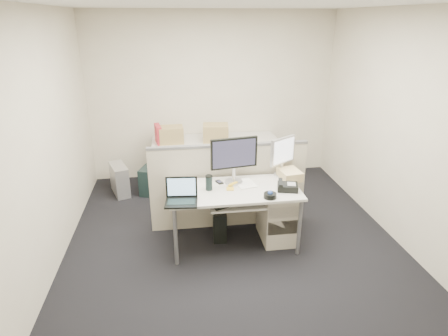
{
  "coord_description": "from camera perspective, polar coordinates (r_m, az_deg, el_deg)",
  "views": [
    {
      "loc": [
        -0.67,
        -3.86,
        2.57
      ],
      "look_at": [
        -0.1,
        0.15,
        0.94
      ],
      "focal_mm": 30.0,
      "sensor_mm": 36.0,
      "label": 1
    }
  ],
  "objects": [
    {
      "name": "cardboard_box_left",
      "position": [
        5.92,
        -8.04,
        4.96
      ],
      "size": [
        0.38,
        0.3,
        0.28
      ],
      "primitive_type": "cube",
      "rotation": [
        0.0,
        0.0,
        0.04
      ],
      "color": "#9D834A",
      "rests_on": "back_counter"
    },
    {
      "name": "banana",
      "position": [
        4.41,
        1.38,
        -2.44
      ],
      "size": [
        0.16,
        0.13,
        0.04
      ],
      "primitive_type": "ellipsoid",
      "rotation": [
        0.0,
        0.0,
        0.63
      ],
      "color": "yellow",
      "rests_on": "desk"
    },
    {
      "name": "cellphone",
      "position": [
        4.48,
        -0.72,
        -2.16
      ],
      "size": [
        0.1,
        0.12,
        0.01
      ],
      "primitive_type": "cube",
      "rotation": [
        0.0,
        0.0,
        0.39
      ],
      "color": "black",
      "rests_on": "desk"
    },
    {
      "name": "cubicle_partition",
      "position": [
        4.8,
        0.69,
        -2.92
      ],
      "size": [
        2.0,
        0.06,
        1.1
      ],
      "primitive_type": "cube",
      "color": "#AB9E89",
      "rests_on": "floor"
    },
    {
      "name": "wall_left",
      "position": [
        4.26,
        -25.91,
        3.07
      ],
      "size": [
        0.02,
        4.5,
        2.7
      ],
      "primitive_type": "cube",
      "color": "beige",
      "rests_on": "ground"
    },
    {
      "name": "pc_tower_desk",
      "position": [
        4.74,
        -0.69,
        -8.23
      ],
      "size": [
        0.19,
        0.42,
        0.38
      ],
      "primitive_type": "cube",
      "rotation": [
        0.0,
        0.0,
        -0.08
      ],
      "color": "black",
      "rests_on": "floor"
    },
    {
      "name": "travel_mug",
      "position": [
        4.28,
        -2.31,
        -2.32
      ],
      "size": [
        0.08,
        0.08,
        0.17
      ],
      "primitive_type": "cylinder",
      "rotation": [
        0.0,
        0.0,
        0.08
      ],
      "color": "black",
      "rests_on": "desk"
    },
    {
      "name": "drawer_pedestal",
      "position": [
        4.67,
        8.16,
        -7.02
      ],
      "size": [
        0.4,
        0.55,
        0.65
      ],
      "primitive_type": "cube",
      "color": "beige",
      "rests_on": "floor"
    },
    {
      "name": "sticky_pad",
      "position": [
        4.32,
        0.94,
        -3.17
      ],
      "size": [
        0.1,
        0.1,
        0.01
      ],
      "primitive_type": "cube",
      "rotation": [
        0.0,
        0.0,
        -0.14
      ],
      "color": "gold",
      "rests_on": "desk"
    },
    {
      "name": "laptop",
      "position": [
        3.97,
        -6.59,
        -3.75
      ],
      "size": [
        0.36,
        0.29,
        0.26
      ],
      "primitive_type": "cube",
      "rotation": [
        0.0,
        0.0,
        -0.1
      ],
      "color": "black",
      "rests_on": "desk"
    },
    {
      "name": "monitor_main",
      "position": [
        4.38,
        1.52,
        1.13
      ],
      "size": [
        0.59,
        0.3,
        0.56
      ],
      "primitive_type": "cube",
      "rotation": [
        0.0,
        0.0,
        0.15
      ],
      "color": "black",
      "rests_on": "desk"
    },
    {
      "name": "pc_tower_spare_dark",
      "position": [
        5.99,
        -11.31,
        -1.67
      ],
      "size": [
        0.32,
        0.49,
        0.42
      ],
      "primitive_type": "cube",
      "rotation": [
        0.0,
        0.0,
        -0.33
      ],
      "color": "black",
      "rests_on": "floor"
    },
    {
      "name": "desk",
      "position": [
        4.36,
        1.58,
        -3.99
      ],
      "size": [
        1.5,
        0.75,
        0.73
      ],
      "color": "#B2AEA5",
      "rests_on": "floor"
    },
    {
      "name": "red_binder",
      "position": [
        5.94,
        -9.99,
        5.02
      ],
      "size": [
        0.13,
        0.33,
        0.3
      ],
      "primitive_type": "cube",
      "rotation": [
        0.0,
        0.0,
        0.16
      ],
      "color": "#B32530",
      "rests_on": "back_counter"
    },
    {
      "name": "keyboard",
      "position": [
        4.23,
        1.23,
        -5.09
      ],
      "size": [
        0.53,
        0.35,
        0.03
      ],
      "primitive_type": "cube",
      "rotation": [
        0.0,
        0.0,
        0.38
      ],
      "color": "black",
      "rests_on": "keyboard_tray"
    },
    {
      "name": "keyboard_tray",
      "position": [
        4.22,
        1.98,
        -5.59
      ],
      "size": [
        0.62,
        0.32,
        0.02
      ],
      "primitive_type": "cube",
      "color": "#B2AEA5",
      "rests_on": "desk"
    },
    {
      "name": "trackball",
      "position": [
        4.14,
        7.04,
        -4.19
      ],
      "size": [
        0.17,
        0.17,
        0.05
      ],
      "primitive_type": "cylinder",
      "rotation": [
        0.0,
        0.0,
        -0.27
      ],
      "color": "black",
      "rests_on": "desk"
    },
    {
      "name": "paper_stack",
      "position": [
        4.46,
        3.24,
        -2.37
      ],
      "size": [
        0.27,
        0.31,
        0.01
      ],
      "primitive_type": "cube",
      "rotation": [
        0.0,
        0.0,
        0.21
      ],
      "color": "white",
      "rests_on": "desk"
    },
    {
      "name": "desk_phone",
      "position": [
        4.35,
        9.67,
        -2.88
      ],
      "size": [
        0.27,
        0.24,
        0.07
      ],
      "primitive_type": "cube",
      "rotation": [
        0.0,
        0.0,
        -0.25
      ],
      "color": "black",
      "rests_on": "desk"
    },
    {
      "name": "manila_folders",
      "position": [
        4.65,
        9.98,
        -0.98
      ],
      "size": [
        0.27,
        0.33,
        0.11
      ],
      "primitive_type": "cube",
      "rotation": [
        0.0,
        0.0,
        0.14
      ],
      "color": "#D4C77C",
      "rests_on": "desk"
    },
    {
      "name": "monitor_small",
      "position": [
        4.66,
        8.87,
        1.67
      ],
      "size": [
        0.44,
        0.38,
        0.49
      ],
      "primitive_type": "cube",
      "rotation": [
        0.0,
        0.0,
        0.57
      ],
      "color": "#B7B7BC",
      "rests_on": "desk"
    },
    {
      "name": "wall_back",
      "position": [
        6.27,
        -1.81,
        10.73
      ],
      "size": [
        4.0,
        0.02,
        2.7
      ],
      "primitive_type": "cube",
      "color": "beige",
      "rests_on": "ground"
    },
    {
      "name": "wall_right",
      "position": [
        4.85,
        25.79,
        5.17
      ],
      "size": [
        0.02,
        4.5,
        2.7
      ],
      "primitive_type": "cube",
      "color": "beige",
      "rests_on": "ground"
    },
    {
      "name": "ceiling",
      "position": [
        3.92,
        1.92,
        23.85
      ],
      "size": [
        4.0,
        4.5,
        0.01
      ],
      "primitive_type": "cube",
      "color": "white",
      "rests_on": "ground"
    },
    {
      "name": "cardboard_box_right",
      "position": [
        5.96,
        -1.28,
        5.31
      ],
      "size": [
        0.43,
        0.35,
        0.29
      ],
      "primitive_type": "cube",
      "rotation": [
        0.0,
        0.0,
        -0.11
      ],
      "color": "#9D834A",
      "rests_on": "back_counter"
    },
    {
      "name": "wall_front",
      "position": [
        2.13,
        12.13,
        -13.62
      ],
      "size": [
        4.0,
        0.02,
        2.7
      ],
      "primitive_type": "cube",
      "color": "beige",
      "rests_on": "ground"
    },
    {
      "name": "back_counter",
      "position": [
        6.23,
        -1.37,
        1.19
      ],
      "size": [
        2.0,
        0.6,
        0.72
      ],
      "primitive_type": "cube",
      "color": "beige",
      "rests_on": "floor"
    },
    {
      "name": "pc_tower_spare_silver",
      "position": [
        6.03,
        -15.63,
        -1.69
      ],
      "size": [
        0.35,
        0.54,
        0.47
      ],
      "primitive_type": "cube",
      "rotation": [
        0.0,
        0.0,
        0.33
      ],
      "color": "#B7B7BC",
      "rests_on": "floor"
    },
    {
      "name": "floor",
      "position": [
        4.69,
        1.5,
        -11.37
      ],
      "size": [
        4.0,
        4.5,
        0.01
      ],
      "primitive_type": "cube",
      "color": "black",
      "rests_on": "ground"
    }
  ]
}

